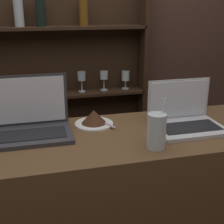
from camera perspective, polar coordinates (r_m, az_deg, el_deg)
The scene contains 6 objects.
back_wall at distance 2.34m, azimuth -7.87°, elevation 11.82°, with size 7.00×0.06×2.70m.
back_shelf at distance 2.33m, azimuth -9.67°, elevation 2.18°, with size 1.28×0.18×1.86m.
laptop_near at distance 1.44m, azimuth -14.56°, elevation -1.77°, with size 0.35×0.24×0.26m.
laptop_far at distance 1.52m, azimuth 13.23°, elevation -1.12°, with size 0.32×0.24×0.21m.
cake_plate at distance 1.51m, azimuth -3.51°, elevation -1.23°, with size 0.19×0.19×0.07m.
water_glass at distance 1.27m, azimuth 8.14°, elevation -3.47°, with size 0.08×0.08×0.21m.
Camera 1 is at (-0.26, -0.98, 1.64)m, focal length 50.00 mm.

